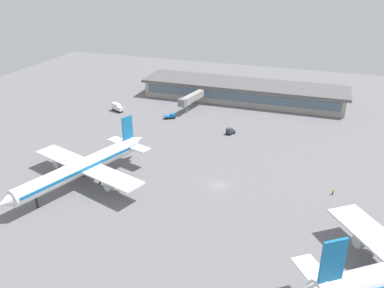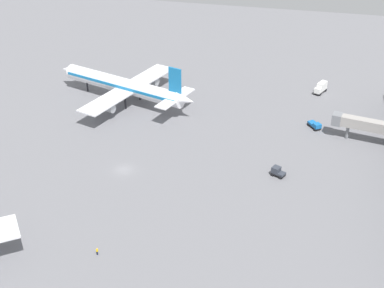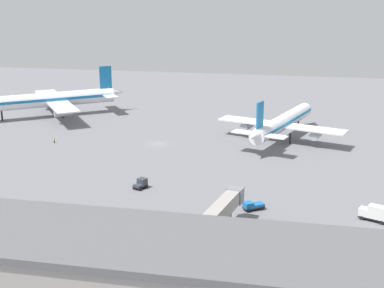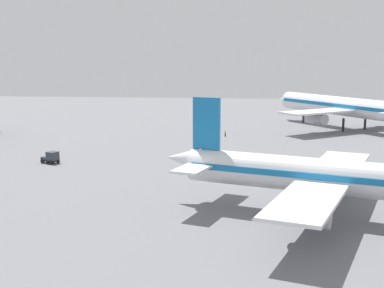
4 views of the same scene
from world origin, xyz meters
TOP-DOWN VIEW (x-y plane):
  - ground at (0.00, 0.00)m, footprint 288.00×288.00m
  - terminal_building at (10.37, -77.94)m, footprint 91.19×20.87m
  - airplane_at_gate at (36.40, 12.03)m, footprint 39.69×48.35m
  - catering_truck at (57.05, -45.87)m, footprint 5.89×4.01m
  - pushback_tractor at (32.70, -45.16)m, footprint 4.70×4.07m
  - baggage_tug at (6.07, -37.36)m, footprint 3.27×3.70m
  - ground_crew_worker at (-30.90, -5.25)m, footprint 0.58×0.43m
  - jet_bridge at (28.24, -57.43)m, footprint 6.17×17.30m

SIDE VIEW (x-z plane):
  - ground at x=0.00m, z-range 0.00..0.00m
  - ground_crew_worker at x=-30.90m, z-range 0.01..1.68m
  - pushback_tractor at x=32.70m, z-range 0.02..1.92m
  - baggage_tug at x=6.07m, z-range 0.01..2.31m
  - catering_truck at x=57.05m, z-range 0.05..3.35m
  - terminal_building at x=10.37m, z-range 0.08..8.01m
  - jet_bridge at x=28.24m, z-range 1.75..8.49m
  - airplane_at_gate at x=36.40m, z-range -2.06..13.07m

